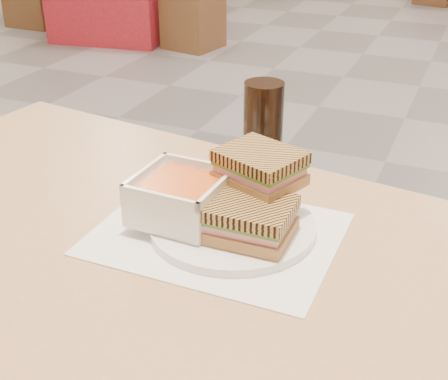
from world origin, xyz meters
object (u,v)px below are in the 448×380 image
at_px(main_table, 153,291).
at_px(cola_glass, 263,124).
at_px(soup_bowl, 181,199).
at_px(plate, 233,226).
at_px(panini_lower, 250,219).
at_px(bg_chair_0r, 193,20).

xyz_separation_m(main_table, cola_glass, (0.07, 0.31, 0.19)).
bearing_deg(cola_glass, soup_bowl, -97.73).
relative_size(plate, panini_lower, 2.06).
bearing_deg(main_table, bg_chair_0r, 114.91).
height_order(plate, bg_chair_0r, plate).
bearing_deg(panini_lower, bg_chair_0r, 117.12).
bearing_deg(main_table, cola_glass, 76.63).
xyz_separation_m(soup_bowl, bg_chair_0r, (-1.71, 3.56, -0.59)).
bearing_deg(cola_glass, plate, -80.21).
xyz_separation_m(soup_bowl, panini_lower, (0.12, -0.01, -0.00)).
xyz_separation_m(plate, cola_glass, (-0.04, 0.26, 0.07)).
height_order(plate, cola_glass, cola_glass).
distance_m(plate, bg_chair_0r, 4.01).
xyz_separation_m(plate, panini_lower, (0.04, -0.03, 0.04)).
distance_m(panini_lower, cola_glass, 0.30).
relative_size(soup_bowl, panini_lower, 1.09).
relative_size(plate, cola_glass, 1.63).
xyz_separation_m(main_table, plate, (0.12, 0.06, 0.12)).
height_order(panini_lower, cola_glass, cola_glass).
relative_size(main_table, soup_bowl, 9.24).
height_order(main_table, plate, plate).
bearing_deg(cola_glass, panini_lower, -73.75).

